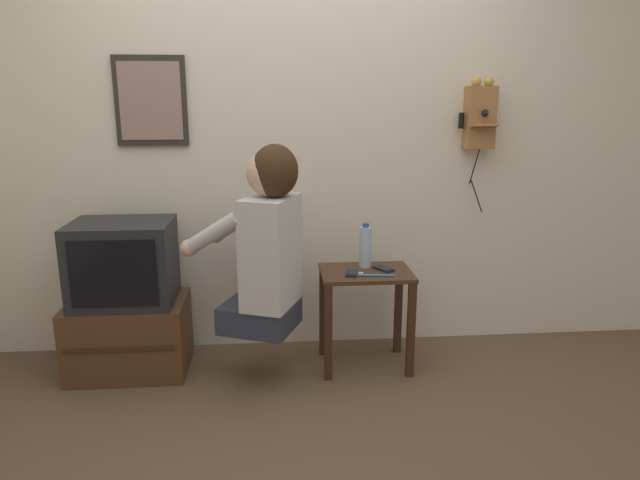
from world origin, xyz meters
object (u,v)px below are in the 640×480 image
Objects in this scene: cell_phone_spare at (383,269)px; wall_phone_antique at (480,116)px; water_bottle at (365,247)px; television at (123,262)px; framed_picture at (151,101)px; toothbrush at (374,275)px; cell_phone_held at (352,273)px; person at (266,240)px.

wall_phone_antique is at bearing -9.33° from cell_phone_spare.
wall_phone_antique is 3.09× the size of water_bottle.
television is 0.90m from framed_picture.
television is at bearing 89.33° from toothbrush.
cell_phone_held is at bearing -156.84° from wall_phone_antique.
person reaches higher than cell_phone_held.
cell_phone_held is at bearing -4.05° from television.
framed_picture reaches higher than toothbrush.
wall_phone_antique is 4.11× the size of toothbrush.
person is at bearing -37.81° from framed_picture.
toothbrush is (-0.08, -0.12, 0.00)m from cell_phone_spare.
wall_phone_antique reaches higher than cell_phone_spare.
toothbrush is (0.56, 0.05, -0.22)m from person.
television is at bearing 145.27° from cell_phone_spare.
framed_picture is 3.65× the size of cell_phone_held.
cell_phone_spare is (0.19, 0.06, 0.00)m from cell_phone_held.
water_bottle is (1.17, -0.25, -0.79)m from framed_picture.
wall_phone_antique is 1.59× the size of framed_picture.
person is 0.51m from cell_phone_held.
cell_phone_spare is at bearing 30.02° from cell_phone_held.
framed_picture is (0.15, 0.29, 0.84)m from television.
framed_picture is 1.45m from cell_phone_held.
television reaches higher than water_bottle.
person reaches higher than toothbrush.
cell_phone_held is at bearing -126.61° from water_bottle.
toothbrush reaches higher than cell_phone_spare.
wall_phone_antique is at bearing 16.74° from water_bottle.
cell_phone_held is 0.98× the size of cell_phone_spare.
cell_phone_held is at bearing 165.00° from cell_phone_spare.
person is 0.60m from water_bottle.
person is 7.08× the size of cell_phone_spare.
cell_phone_held is at bearing -54.82° from person.
framed_picture reaches higher than wall_phone_antique.
wall_phone_antique is at bearing -48.32° from person.
wall_phone_antique is 1.85m from framed_picture.
wall_phone_antique reaches higher than cell_phone_held.
person is 7.25× the size of cell_phone_held.
person is 1.04m from framed_picture.
water_bottle is at bearing 10.52° from toothbrush.
framed_picture reaches higher than cell_phone_held.
person reaches higher than television.
framed_picture is at bearing 132.23° from cell_phone_spare.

